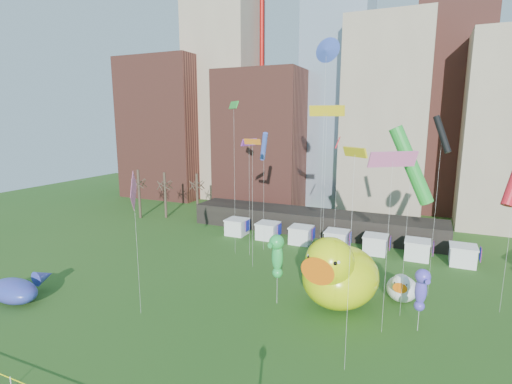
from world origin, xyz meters
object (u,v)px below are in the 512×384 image
at_px(seahorse_green, 277,253).
at_px(whale_inflatable, 16,289).
at_px(big_duck, 338,273).
at_px(seahorse_purple, 421,287).
at_px(small_duck, 402,288).

distance_m(seahorse_green, whale_inflatable, 25.07).
relative_size(big_duck, seahorse_purple, 1.85).
xyz_separation_m(seahorse_green, whale_inflatable, (-22.83, -9.63, -3.86)).
bearing_deg(big_duck, whale_inflatable, -146.61).
height_order(seahorse_green, whale_inflatable, seahorse_green).
bearing_deg(whale_inflatable, big_duck, 25.77).
relative_size(small_duck, seahorse_purple, 0.74).
distance_m(seahorse_purple, whale_inflatable, 36.56).
bearing_deg(small_duck, seahorse_purple, -69.51).
bearing_deg(small_duck, big_duck, -143.12).
xyz_separation_m(small_duck, whale_inflatable, (-33.50, -14.84, -0.24)).
height_order(small_duck, seahorse_green, seahorse_green).
bearing_deg(seahorse_purple, seahorse_green, 156.62).
height_order(seahorse_purple, whale_inflatable, seahorse_purple).
bearing_deg(whale_inflatable, seahorse_purple, 19.66).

